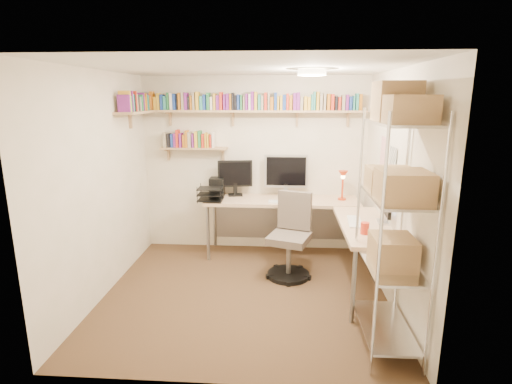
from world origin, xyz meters
TOP-DOWN VIEW (x-y plane):
  - ground at (0.00, 0.00)m, footprint 3.20×3.20m
  - room_shell at (0.00, 0.00)m, footprint 3.24×3.04m
  - wall_shelves at (-0.43, 1.30)m, footprint 3.12×1.09m
  - corner_desk at (0.54, 0.94)m, footprint 2.47×2.14m
  - office_chair at (0.52, 0.53)m, footprint 0.59×0.60m
  - wire_rack at (1.36, -0.86)m, footprint 0.45×0.92m

SIDE VIEW (x-z plane):
  - ground at x=0.00m, z-range 0.00..0.00m
  - office_chair at x=0.52m, z-range -0.08..0.98m
  - corner_desk at x=0.54m, z-range 0.10..1.53m
  - wire_rack at x=1.36m, z-range 0.37..2.71m
  - room_shell at x=0.00m, z-range 0.29..2.81m
  - wall_shelves at x=-0.43m, z-range 1.63..2.43m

